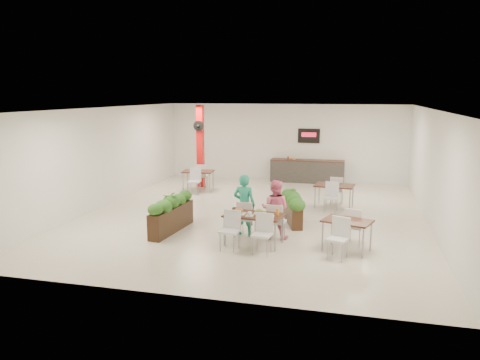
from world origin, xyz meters
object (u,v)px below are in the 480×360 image
at_px(red_column, 200,145).
at_px(diner_man, 244,205).
at_px(planter_right, 292,205).
at_px(side_table_c, 347,226).
at_px(planter_left, 171,212).
at_px(main_table, 254,219).
at_px(side_table_a, 198,174).
at_px(side_table_b, 334,188).
at_px(diner_woman, 275,209).
at_px(service_counter, 307,171).

bearing_deg(red_column, diner_man, -61.47).
bearing_deg(planter_right, red_column, 134.31).
relative_size(planter_right, side_table_c, 1.08).
bearing_deg(planter_left, diner_man, 3.73).
height_order(main_table, planter_right, planter_right).
bearing_deg(side_table_a, side_table_b, -22.08).
bearing_deg(diner_woman, main_table, 64.33).
bearing_deg(red_column, planter_left, -78.36).
relative_size(planter_left, side_table_c, 1.25).
xyz_separation_m(diner_man, side_table_b, (2.10, 3.61, -0.17)).
xyz_separation_m(diner_man, diner_woman, (0.80, 0.00, -0.06)).
bearing_deg(diner_man, planter_right, -117.09).
distance_m(service_counter, side_table_b, 4.36).
bearing_deg(main_table, planter_right, 73.80).
bearing_deg(service_counter, diner_woman, -89.92).
relative_size(red_column, service_counter, 1.07).
height_order(planter_right, side_table_a, planter_right).
xyz_separation_m(red_column, side_table_a, (0.16, -0.77, -1.02)).
distance_m(planter_left, side_table_b, 5.52).
bearing_deg(side_table_a, side_table_c, -51.10).
xyz_separation_m(diner_man, side_table_c, (2.61, -0.63, -0.19)).
height_order(service_counter, planter_right, service_counter).
height_order(diner_woman, side_table_c, diner_woman).
height_order(diner_woman, side_table_a, diner_woman).
height_order(service_counter, planter_left, service_counter).
relative_size(diner_man, side_table_c, 0.97).
height_order(planter_left, side_table_b, planter_left).
xyz_separation_m(main_table, planter_right, (0.64, 2.21, -0.14)).
bearing_deg(side_table_b, diner_man, -113.70).
xyz_separation_m(diner_woman, planter_left, (-2.77, -0.13, -0.22)).
height_order(red_column, diner_man, red_column).
distance_m(red_column, side_table_a, 1.29).
xyz_separation_m(service_counter, main_table, (-0.40, -8.42, 0.14)).
xyz_separation_m(red_column, diner_man, (3.21, -5.90, -0.84)).
relative_size(planter_left, side_table_a, 1.27).
xyz_separation_m(planter_left, side_table_a, (-1.08, 5.26, 0.10)).
relative_size(planter_right, side_table_b, 1.09).
bearing_deg(side_table_c, diner_man, -175.78).
bearing_deg(side_table_b, service_counter, 114.01).
bearing_deg(side_table_c, main_table, -161.61).
height_order(main_table, diner_man, diner_man).
bearing_deg(diner_man, red_column, -55.02).
relative_size(service_counter, side_table_a, 1.81).
relative_size(diner_man, planter_left, 0.77).
relative_size(main_table, diner_man, 1.08).
distance_m(main_table, diner_man, 0.78).
bearing_deg(planter_right, side_table_a, 138.79).
relative_size(red_column, side_table_c, 1.92).
distance_m(side_table_b, side_table_c, 4.27).
xyz_separation_m(side_table_a, side_table_c, (5.66, -5.76, -0.01)).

